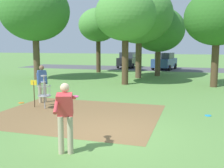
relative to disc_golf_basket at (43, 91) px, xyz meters
name	(u,v)px	position (x,y,z in m)	size (l,w,h in m)	color
ground_plane	(109,135)	(3.59, -2.39, -0.75)	(160.00, 160.00, 0.00)	#5B8942
dirt_tee_pad	(77,114)	(1.74, -0.51, -0.75)	(6.10, 5.03, 0.01)	brown
disc_golf_basket	(43,91)	(0.00, 0.00, 0.00)	(0.98, 0.58, 1.39)	#9E9EA3
player_foreground_watching	(65,114)	(3.02, -3.98, 0.23)	(0.46, 1.17, 1.71)	tan
player_throwing	(42,82)	(-0.67, 1.03, 0.21)	(0.45, 0.45, 1.71)	tan
frisbee_by_tee	(208,116)	(6.48, 0.72, -0.74)	(0.23, 0.23, 0.02)	#1E93DB
frisbee_far_right	(21,103)	(-1.55, 0.64, -0.74)	(0.25, 0.25, 0.02)	orange
tree_near_left	(98,25)	(-3.04, 15.20, 3.79)	(3.78, 3.78, 6.19)	#4C3823
tree_mid_left	(158,30)	(2.94, 13.66, 3.18)	(4.43, 4.43, 5.83)	brown
tree_mid_center	(139,15)	(1.65, 11.67, 4.23)	(5.30, 5.30, 7.26)	brown
tree_mid_right	(125,15)	(1.51, 7.80, 3.81)	(3.99, 3.99, 6.29)	#4C3823
tree_far_left	(217,18)	(7.17, 8.37, 3.52)	(4.02, 4.02, 6.01)	#4C3823
tree_far_center	(35,11)	(-5.65, 8.44, 4.38)	(5.22, 5.22, 7.38)	brown
tree_far_right	(158,26)	(2.63, 16.01, 3.66)	(3.96, 3.96, 6.13)	#422D1E
parking_lot_strip	(172,69)	(3.59, 20.94, -0.75)	(36.00, 6.00, 0.01)	#4C4C51
parked_car_leftmost	(128,60)	(-1.65, 21.70, 0.17)	(2.09, 4.26, 1.84)	black
parked_car_center_left	(165,61)	(2.84, 20.35, 0.17)	(2.49, 4.44, 1.84)	#2D4784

